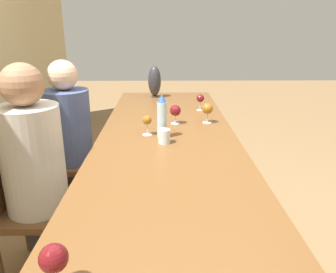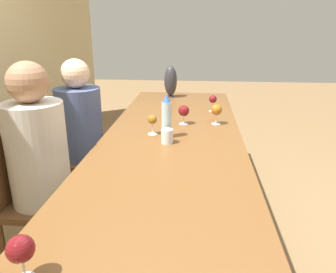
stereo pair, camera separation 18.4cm
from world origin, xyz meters
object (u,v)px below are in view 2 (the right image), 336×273
object	(u,v)px
chair_far	(74,153)
wine_glass_2	(213,100)
vase	(171,81)
wine_glass_4	(21,250)
wine_glass_3	(217,110)
person_near	(41,164)
person_far	(82,132)
wine_glass_6	(184,111)
water_tumbler	(167,136)
chair_near	(33,196)
water_bottle	(167,117)
wine_glass_1	(152,120)

from	to	relation	value
chair_far	wine_glass_2	bearing A→B (deg)	-73.43
vase	wine_glass_4	bearing A→B (deg)	175.29
wine_glass_3	person_near	bearing A→B (deg)	122.06
wine_glass_3	vase	bearing A→B (deg)	24.51
vase	person_far	bearing A→B (deg)	143.98
person_far	wine_glass_6	bearing A→B (deg)	-94.59
chair_far	water_tumbler	bearing A→B (deg)	-120.91
wine_glass_2	person_far	bearing A→B (deg)	107.81
vase	chair_far	xyz separation A→B (m)	(-0.86, 0.71, -0.45)
vase	chair_near	distance (m)	1.77
vase	wine_glass_3	xyz separation A→B (m)	(-0.91, -0.41, -0.06)
person_near	water_tumbler	bearing A→B (deg)	-73.26
wine_glass_4	wine_glass_6	xyz separation A→B (m)	(1.60, -0.38, -0.00)
water_bottle	wine_glass_1	xyz separation A→B (m)	(0.05, 0.10, -0.04)
vase	person_near	bearing A→B (deg)	158.05
vase	person_near	xyz separation A→B (m)	(-1.56, 0.63, -0.24)
water_tumbler	wine_glass_3	xyz separation A→B (m)	(0.44, -0.32, 0.06)
chair_near	wine_glass_4	bearing A→B (deg)	-152.47
vase	chair_far	size ratio (longest dim) A/B	0.36
water_bottle	chair_near	size ratio (longest dim) A/B	0.32
wine_glass_3	water_bottle	bearing A→B (deg)	134.40
person_near	person_far	bearing A→B (deg)	-0.10
chair_far	person_near	world-z (taller)	person_near
wine_glass_1	wine_glass_3	bearing A→B (deg)	-57.54
water_bottle	wine_glass_4	bearing A→B (deg)	167.43
chair_far	person_near	bearing A→B (deg)	-173.43
wine_glass_4	chair_near	size ratio (longest dim) A/B	0.17
water_tumbler	wine_glass_4	size ratio (longest dim) A/B	0.61
wine_glass_2	person_far	xyz separation A→B (m)	(-0.33, 1.03, -0.21)
wine_glass_1	water_tumbler	bearing A→B (deg)	-144.63
water_tumbler	vase	world-z (taller)	vase
vase	water_tumbler	bearing A→B (deg)	-176.03
wine_glass_2	chair_near	size ratio (longest dim) A/B	0.16
wine_glass_3	water_tumbler	bearing A→B (deg)	143.67
chair_near	person_near	size ratio (longest dim) A/B	0.68
wine_glass_3	wine_glass_6	xyz separation A→B (m)	(-0.02, 0.24, -0.01)
vase	wine_glass_1	bearing A→B (deg)	179.02
wine_glass_1	wine_glass_4	distance (m)	1.35
wine_glass_1	wine_glass_4	bearing A→B (deg)	172.02
wine_glass_3	wine_glass_6	bearing A→B (deg)	94.79
wine_glass_1	wine_glass_2	size ratio (longest dim) A/B	0.97
vase	wine_glass_4	xyz separation A→B (m)	(-2.53, 0.21, -0.06)
wine_glass_3	chair_far	bearing A→B (deg)	87.73
vase	person_far	xyz separation A→B (m)	(-0.86, 0.63, -0.27)
water_bottle	vase	distance (m)	1.24
vase	wine_glass_6	world-z (taller)	vase
water_tumbler	wine_glass_1	xyz separation A→B (m)	(0.16, 0.11, 0.05)
chair_far	wine_glass_1	bearing A→B (deg)	-114.95
wine_glass_1	person_far	bearing A→B (deg)	62.18
wine_glass_6	chair_near	world-z (taller)	wine_glass_6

